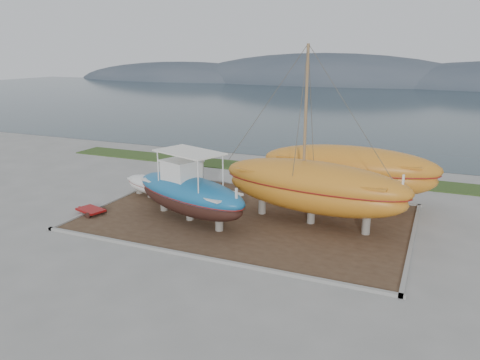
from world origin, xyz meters
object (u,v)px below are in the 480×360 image
at_px(orange_sailboat, 314,138).
at_px(orange_bare_hull, 348,176).
at_px(blue_caique, 189,186).
at_px(red_trailer, 91,212).
at_px(white_dinghy, 151,187).

bearing_deg(orange_sailboat, orange_bare_hull, 83.40).
bearing_deg(blue_caique, orange_bare_hull, 60.79).
bearing_deg(blue_caique, red_trailer, -146.54).
bearing_deg(red_trailer, blue_caique, 29.29).
xyz_separation_m(white_dinghy, orange_bare_hull, (12.19, 3.82, 1.14)).
distance_m(orange_sailboat, red_trailer, 13.85).
height_order(orange_sailboat, red_trailer, orange_sailboat).
bearing_deg(red_trailer, orange_sailboat, 32.21).
relative_size(blue_caique, orange_bare_hull, 0.76).
bearing_deg(orange_sailboat, red_trailer, -155.62).
height_order(blue_caique, orange_bare_hull, blue_caique).
relative_size(white_dinghy, orange_sailboat, 0.40).
bearing_deg(orange_sailboat, white_dinghy, -174.92).
bearing_deg(orange_bare_hull, red_trailer, -150.29).
xyz_separation_m(white_dinghy, red_trailer, (-1.41, -4.23, -0.54)).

